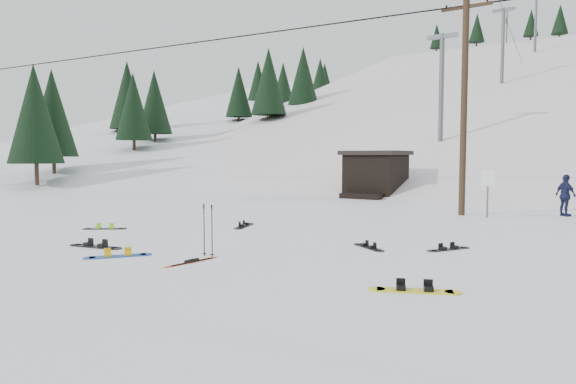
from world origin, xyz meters
The scene contains 21 objects.
ground centered at (0.00, 0.00, 0.00)m, with size 200.00×200.00×0.00m, color white.
ski_slope centered at (0.00, 55.00, -12.00)m, with size 60.00×75.00×45.00m, color white.
ridge_left centered at (-36.00, 48.00, -11.00)m, with size 34.00×85.00×38.00m, color white.
treeline_left centered at (-34.00, 40.00, 0.00)m, with size 20.00×64.00×10.00m, color black, non-canonical shape.
treeline_crest centered at (0.00, 86.00, 0.00)m, with size 50.00×6.00×10.00m, color black, non-canonical shape.
utility_pole centered at (2.00, 14.00, 4.68)m, with size 2.00×0.26×9.00m.
trail_sign centered at (3.10, 13.58, 1.27)m, with size 0.50×0.09×1.85m.
lift_hut centered at (-5.00, 20.94, 1.36)m, with size 3.40×4.10×2.75m.
lift_tower_near centered at (-4.00, 30.00, 7.86)m, with size 2.20×0.36×8.00m.
lift_tower_mid centered at (-4.00, 50.00, 14.36)m, with size 2.20×0.36×8.00m.
lift_tower_far centered at (-4.00, 70.00, 20.86)m, with size 2.20×0.36×8.00m.
hero_snowboard centered at (-2.41, 0.42, 0.03)m, with size 1.06×1.35×0.11m.
hero_skis centered at (-0.45, 0.92, 0.02)m, with size 0.23×1.49×0.08m.
ski_poles centered at (-0.62, 1.66, 0.65)m, with size 0.35×0.09×1.27m.
board_scatter_a centered at (-3.99, 0.91, 0.03)m, with size 1.66×0.58×0.12m.
board_scatter_b centered at (-3.25, 6.28, 0.03)m, with size 0.72×1.45×0.11m.
board_scatter_c centered at (-6.69, 3.19, 0.03)m, with size 1.22×0.99×0.10m.
board_scatter_d centered at (2.09, 4.90, 0.02)m, with size 1.15×0.84×0.09m.
board_scatter_e centered at (4.66, 1.34, 0.03)m, with size 1.52×0.86×0.11m.
board_scatter_f centered at (3.92, 5.82, 0.02)m, with size 0.81×1.23×0.10m.
skier_navy centered at (5.58, 15.91, 0.85)m, with size 0.99×0.41×1.69m, color #191E40.
Camera 1 is at (7.84, -7.41, 2.42)m, focal length 32.00 mm.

